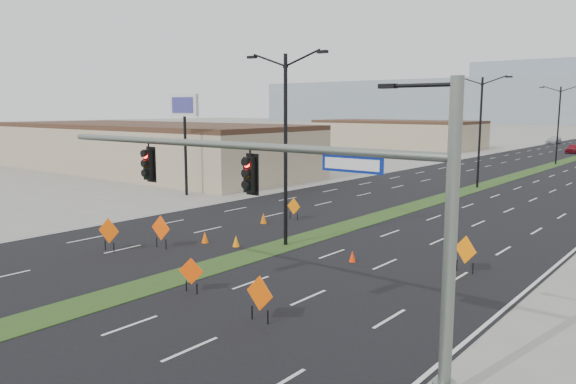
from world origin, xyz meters
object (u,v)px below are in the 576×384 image
Objects in this scene: cone_2 at (352,256)px; cone_3 at (263,218)px; streetlight_2 at (558,123)px; car_far at (554,140)px; car_left at (574,149)px; pole_sign_west at (184,114)px; construction_sign_4 at (260,295)px; streetlight_1 at (480,129)px; signal_mast at (298,194)px; streetlight_0 at (286,144)px; construction_sign_1 at (161,229)px; construction_sign_5 at (465,251)px; construction_sign_3 at (191,273)px; cone_1 at (236,241)px; construction_sign_0 at (109,232)px; construction_sign_2 at (294,207)px; cone_0 at (205,237)px.

cone_3 is (-9.24, 4.13, 0.07)m from cone_2.
streetlight_2 reaches higher than car_far.
streetlight_2 reaches higher than car_left.
pole_sign_west is at bearing -110.23° from streetlight_2.
streetlight_1 is at bearing 103.33° from construction_sign_4.
signal_mast is 1.93× the size of pole_sign_west.
signal_mast is at bearing -49.46° from streetlight_0.
construction_sign_1 is (-4.65, -60.58, -4.39)m from streetlight_2.
streetlight_0 is 7.87m from construction_sign_1.
car_far is 2.94× the size of construction_sign_5.
pole_sign_west reaches higher than construction_sign_4.
streetlight_2 is at bearing 123.03° from construction_sign_5.
cone_2 is at bearing 19.16° from construction_sign_1.
car_far is 107.03m from construction_sign_1.
signal_mast is 114.09m from car_far.
construction_sign_1 is 1.22× the size of construction_sign_3.
car_far is at bearing 89.38° from construction_sign_1.
construction_sign_3 reaches higher than cone_1.
cone_1 is (4.36, 4.75, -0.72)m from construction_sign_0.
signal_mast reaches higher than construction_sign_1.
construction_sign_5 is at bearing 6.56° from streetlight_0.
construction_sign_5 is (7.39, 9.47, 0.16)m from construction_sign_3.
streetlight_1 reaches higher than signal_mast.
cone_3 is (-2.85, 5.45, 0.03)m from cone_1.
signal_mast is 9.35× the size of construction_sign_0.
construction_sign_0 is 2.53× the size of cone_3.
cone_3 is (-4.68, -24.45, -5.07)m from streetlight_1.
streetlight_2 is 52.91m from cone_3.
construction_sign_2 is at bearing 143.46° from cone_2.
streetlight_0 is 5.74× the size of construction_sign_0.
cone_1 is at bearing -41.78° from pole_sign_west.
car_left is at bearing 96.57° from streetlight_2.
streetlight_2 is at bearing -80.95° from car_left.
construction_sign_3 is at bearing -49.21° from pole_sign_west.
car_left is 80.14m from cone_0.
construction_sign_4 is 2.63× the size of cone_1.
construction_sign_5 is at bearing -73.85° from car_far.
cone_3 is at bearing -29.17° from pole_sign_west.
construction_sign_5 is 2.58× the size of cone_0.
construction_sign_3 is 2.28× the size of cone_1.
cone_0 is at bearing -46.43° from pole_sign_west.
car_far is at bearing 75.26° from construction_sign_3.
streetlight_1 is 5.74× the size of construction_sign_0.
cone_2 is at bearing -33.07° from construction_sign_2.
cone_1 is (2.83, 2.67, -0.71)m from construction_sign_1.
streetlight_2 is 22.41m from car_left.
signal_mast is 13.91m from cone_1.
construction_sign_5 reaches higher than cone_2.
construction_sign_3 is at bearing -76.59° from streetlight_0.
streetlight_1 is (-8.56, 38.00, 0.63)m from signal_mast.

